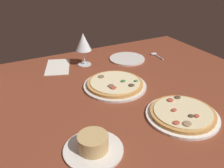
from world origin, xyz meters
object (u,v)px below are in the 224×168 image
object	(u,v)px
pizza_main	(115,84)
ramekin_on_saucer	(93,145)
pizza_side	(182,114)
side_plate	(127,59)
paper_menu	(58,67)
wine_glass_far	(83,43)
spoon	(155,54)

from	to	relation	value
pizza_main	ramekin_on_saucer	xyz separation A→B (cm)	(24.75, 32.68, 0.95)
pizza_side	ramekin_on_saucer	size ratio (longest dim) A/B	1.45
ramekin_on_saucer	side_plate	size ratio (longest dim) A/B	0.92
pizza_main	side_plate	distance (cm)	32.89
side_plate	paper_menu	distance (cm)	38.41
pizza_side	paper_menu	distance (cm)	70.07
pizza_main	wine_glass_far	xyz separation A→B (cm)	(2.79, -29.49, 10.84)
pizza_side	wine_glass_far	distance (cm)	63.46
spoon	pizza_main	bearing A→B (deg)	30.85
pizza_side	paper_menu	xyz separation A→B (cm)	(27.35, -64.51, -1.07)
ramekin_on_saucer	wine_glass_far	bearing A→B (deg)	-109.45
pizza_main	paper_menu	distance (cm)	36.88
ramekin_on_saucer	spoon	distance (cm)	84.92
ramekin_on_saucer	wine_glass_far	distance (cm)	66.66
pizza_main	spoon	bearing A→B (deg)	-149.15
pizza_main	ramekin_on_saucer	world-z (taller)	ramekin_on_saucer
ramekin_on_saucer	paper_menu	bearing A→B (deg)	-97.19
pizza_main	paper_menu	world-z (taller)	pizza_main
side_plate	pizza_side	bearing A→B (deg)	79.74
pizza_side	wine_glass_far	xyz separation A→B (cm)	(13.67, -61.02, 10.83)
ramekin_on_saucer	side_plate	world-z (taller)	ramekin_on_saucer
side_plate	paper_menu	size ratio (longest dim) A/B	0.96
wine_glass_far	spoon	xyz separation A→B (cm)	(-41.85, 6.15, -11.59)
pizza_main	pizza_side	size ratio (longest dim) A/B	1.06
wine_glass_far	paper_menu	xyz separation A→B (cm)	(13.68, -3.49, -11.90)
pizza_main	spoon	size ratio (longest dim) A/B	2.54
pizza_main	side_plate	world-z (taller)	pizza_main
wine_glass_far	side_plate	bearing A→B (deg)	169.82
wine_glass_far	side_plate	world-z (taller)	wine_glass_far
wine_glass_far	paper_menu	bearing A→B (deg)	-14.32
ramekin_on_saucer	side_plate	xyz separation A→B (cm)	(-45.89, -57.87, -1.71)
pizza_side	spoon	distance (cm)	61.68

